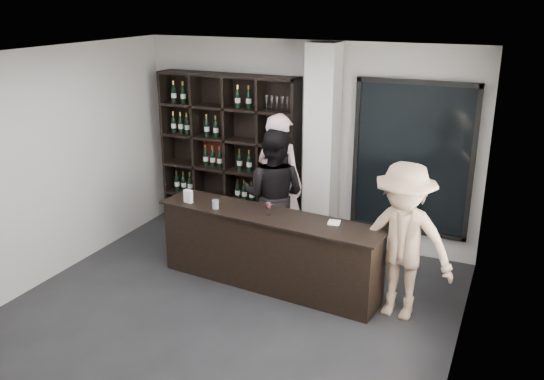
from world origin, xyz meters
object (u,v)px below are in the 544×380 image
at_px(tasting_counter, 269,250).
at_px(customer, 402,242).
at_px(taster_pink, 279,183).
at_px(taster_black, 274,196).
at_px(wine_shelf, 229,154).

xyz_separation_m(tasting_counter, customer, (1.64, -0.05, 0.42)).
bearing_deg(tasting_counter, customer, 3.78).
bearing_deg(customer, taster_pink, 156.79).
distance_m(taster_pink, taster_black, 0.32).
relative_size(tasting_counter, taster_black, 1.58).
bearing_deg(tasting_counter, taster_pink, 112.10).
relative_size(wine_shelf, taster_black, 1.31).
xyz_separation_m(wine_shelf, taster_black, (1.05, -0.72, -0.28)).
relative_size(tasting_counter, customer, 1.61).
relative_size(wine_shelf, customer, 1.33).
xyz_separation_m(taster_black, customer, (1.90, -0.80, -0.01)).
xyz_separation_m(wine_shelf, customer, (2.95, -1.52, -0.30)).
bearing_deg(taster_pink, tasting_counter, 119.29).
relative_size(taster_pink, customer, 1.10).
xyz_separation_m(tasting_counter, taster_black, (-0.26, 0.75, 0.44)).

